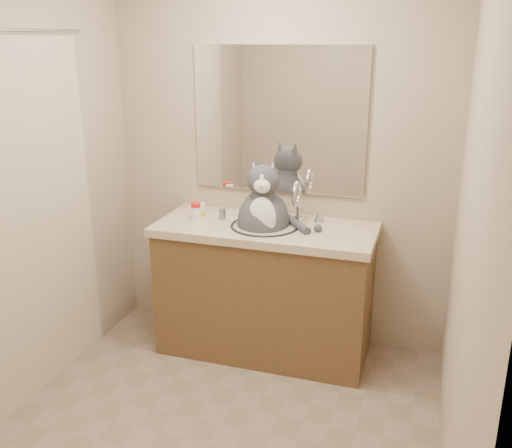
# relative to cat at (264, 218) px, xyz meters

# --- Properties ---
(room) EXTENTS (2.22, 2.52, 2.42)m
(room) POSITION_rel_cat_xyz_m (0.01, -0.96, 0.31)
(room) COLOR gray
(room) RESTS_ON ground
(vanity) EXTENTS (1.34, 0.59, 1.12)m
(vanity) POSITION_rel_cat_xyz_m (0.01, -0.00, -0.45)
(vanity) COLOR brown
(vanity) RESTS_ON ground
(mirror) EXTENTS (1.10, 0.02, 0.90)m
(mirror) POSITION_rel_cat_xyz_m (0.01, 0.27, 0.56)
(mirror) COLOR white
(mirror) RESTS_ON room
(shower_curtain) EXTENTS (0.02, 1.30, 1.93)m
(shower_curtain) POSITION_rel_cat_xyz_m (-1.04, -0.86, 0.14)
(shower_curtain) COLOR beige
(shower_curtain) RESTS_ON ground
(cat) EXTENTS (0.51, 0.41, 0.64)m
(cat) POSITION_rel_cat_xyz_m (0.00, 0.00, 0.00)
(cat) COLOR #444448
(cat) RESTS_ON vanity
(pill_bottle_redcap) EXTENTS (0.07, 0.07, 0.11)m
(pill_bottle_redcap) POSITION_rel_cat_xyz_m (-0.44, -0.02, 0.01)
(pill_bottle_redcap) COLOR white
(pill_bottle_redcap) RESTS_ON vanity
(pill_bottle_orange) EXTENTS (0.07, 0.07, 0.10)m
(pill_bottle_orange) POSITION_rel_cat_xyz_m (-0.41, 0.00, 0.00)
(pill_bottle_orange) COLOR white
(pill_bottle_orange) RESTS_ON vanity
(grey_canister) EXTENTS (0.05, 0.05, 0.07)m
(grey_canister) POSITION_rel_cat_xyz_m (-0.28, 0.03, -0.01)
(grey_canister) COLOR gray
(grey_canister) RESTS_ON vanity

